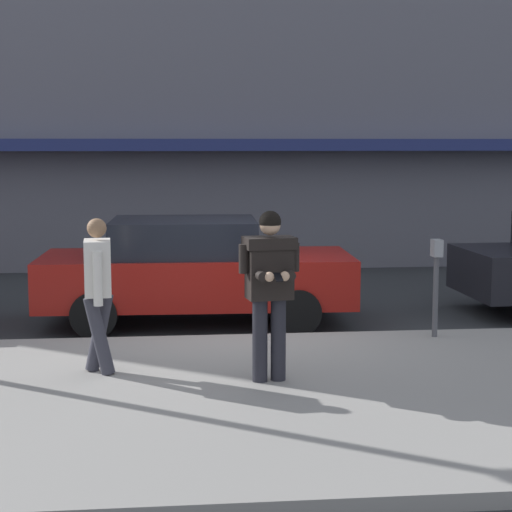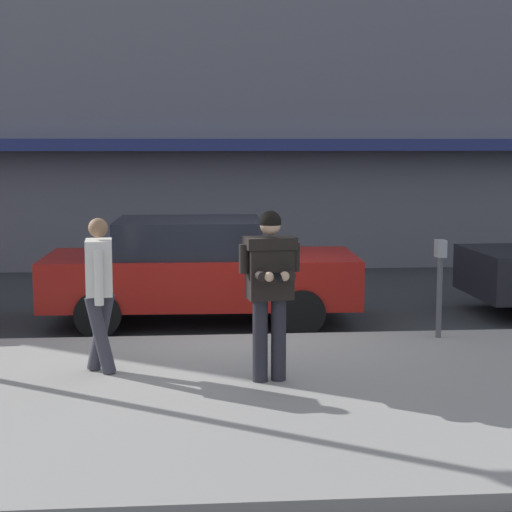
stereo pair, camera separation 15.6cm
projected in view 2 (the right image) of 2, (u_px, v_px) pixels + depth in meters
ground_plane at (239, 341)px, 11.45m from camera, size 80.00×80.00×0.00m
sidewalk at (355, 396)px, 8.71m from camera, size 32.00×5.30×0.14m
curb_paint_line at (312, 339)px, 11.58m from camera, size 28.00×0.12×0.01m
parked_sedan_mid at (198, 270)px, 12.49m from camera, size 4.56×2.05×1.54m
man_texting_on_phone at (270, 277)px, 8.89m from camera, size 0.64×0.62×1.81m
pedestrian_in_light_coat at (99, 285)px, 9.27m from camera, size 0.35×0.60×1.70m
parking_meter at (440, 274)px, 10.94m from camera, size 0.12×0.18×1.27m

